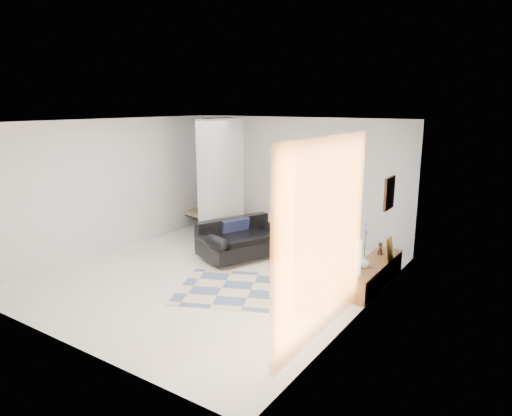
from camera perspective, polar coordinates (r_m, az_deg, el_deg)
The scene contains 17 objects.
floor at distance 8.51m, azimuth -4.95°, elevation -8.45°, with size 6.00×6.00×0.00m, color white.
ceiling at distance 7.93m, azimuth -5.35°, elevation 10.73°, with size 6.00×6.00×0.00m, color white.
wall_back at distance 10.58m, azimuth 5.05°, elevation 3.65°, with size 6.00×6.00×0.00m, color silver.
wall_front at distance 6.13m, azimuth -22.91°, elevation -4.18°, with size 6.00×6.00×0.00m, color silver.
wall_left at distance 10.03m, azimuth -17.54°, elevation 2.59°, with size 6.00×6.00×0.00m, color silver.
wall_right at distance 6.78m, azimuth 13.36°, elevation -1.92°, with size 6.00×6.00×0.00m, color silver.
partition_column at distance 10.01m, azimuth -4.37°, elevation 3.14°, with size 0.35×1.20×2.80m, color #ACB1B3.
hallway_door at distance 11.74m, azimuth -4.13°, elevation 2.71°, with size 0.85×0.06×2.04m, color beige.
curtain at distance 5.77m, azimuth 8.65°, elevation -3.81°, with size 2.55×2.55×0.00m, color #FEA542.
wall_art at distance 7.86m, azimuth 16.33°, elevation 1.80°, with size 0.04×0.45×0.55m, color #3F1D11.
media_console at distance 8.31m, azimuth 14.38°, elevation -7.87°, with size 0.45×1.98×0.80m.
loveseat at distance 9.40m, azimuth -1.84°, elevation -4.07°, with size 1.59×1.97×0.76m.
daybed at distance 11.38m, azimuth -4.85°, elevation -0.75°, with size 1.96×1.07×0.77m.
area_rug at distance 7.86m, azimuth -0.65°, elevation -10.21°, with size 2.45×1.63×0.01m, color beige.
cylinder_lamp at distance 7.52m, azimuth 12.62°, elevation -6.09°, with size 0.10×0.10×0.57m, color white.
bronze_figurine at distance 8.67m, azimuth 15.28°, elevation -4.89°, with size 0.11×0.11×0.22m, color black, non-canonical shape.
vase at distance 7.93m, azimuth 13.35°, elevation -6.56°, with size 0.19×0.19×0.20m, color silver.
Camera 1 is at (4.96, -6.18, 3.10)m, focal length 32.00 mm.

